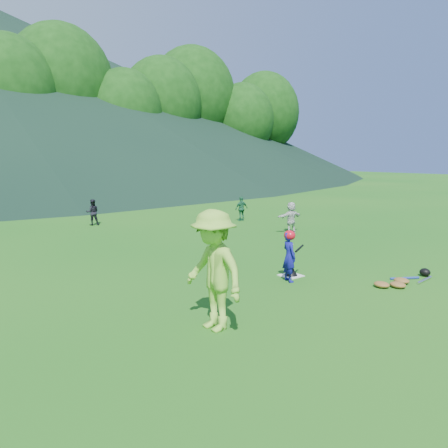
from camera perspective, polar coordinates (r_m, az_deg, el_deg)
name	(u,v)px	position (r m, az deg, el deg)	size (l,w,h in m)	color
ground	(291,276)	(10.19, 8.73, -6.72)	(120.00, 120.00, 0.00)	#155914
home_plate	(291,276)	(10.19, 8.73, -6.67)	(0.45, 0.45, 0.02)	silver
baseball	(292,244)	(10.02, 8.83, -2.66)	(0.08, 0.08, 0.08)	white
batter_child	(289,257)	(9.64, 8.51, -4.24)	(0.40, 0.26, 1.11)	navy
adult_coach	(214,270)	(6.85, -1.35, -6.07)	(1.24, 0.71, 1.92)	#85C439
fielder_b	(93,212)	(18.06, -16.79, 1.48)	(0.50, 0.39, 1.03)	black
fielder_c	(241,209)	(18.48, 2.30, 2.01)	(0.61, 0.25, 1.03)	#1C603C
fielder_d	(291,217)	(15.72, 8.74, 0.86)	(1.03, 0.33, 1.11)	silver
batting_tee	(291,270)	(10.16, 8.75, -6.02)	(0.30, 0.30, 0.68)	black
batter_gear	(290,236)	(9.56, 8.68, -1.61)	(0.70, 0.33, 0.47)	red
equipment_pile	(402,281)	(10.23, 22.25, -6.86)	(1.80, 0.61, 0.19)	olive
outfield_fence	(9,184)	(35.50, -26.29, 4.69)	(70.07, 0.08, 1.33)	gray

